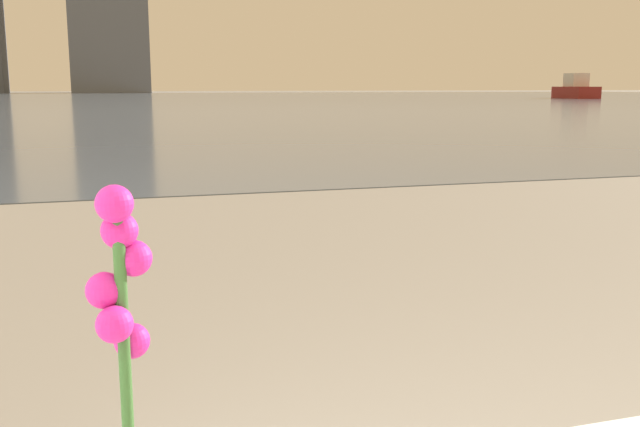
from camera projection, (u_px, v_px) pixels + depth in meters
name	position (u px, v px, depth m)	size (l,w,h in m)	color
harbor_water	(108.00, 99.00, 58.47)	(180.00, 110.00, 0.01)	slate
harbor_boat_2	(576.00, 90.00, 60.37)	(3.08, 5.86, 2.09)	maroon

